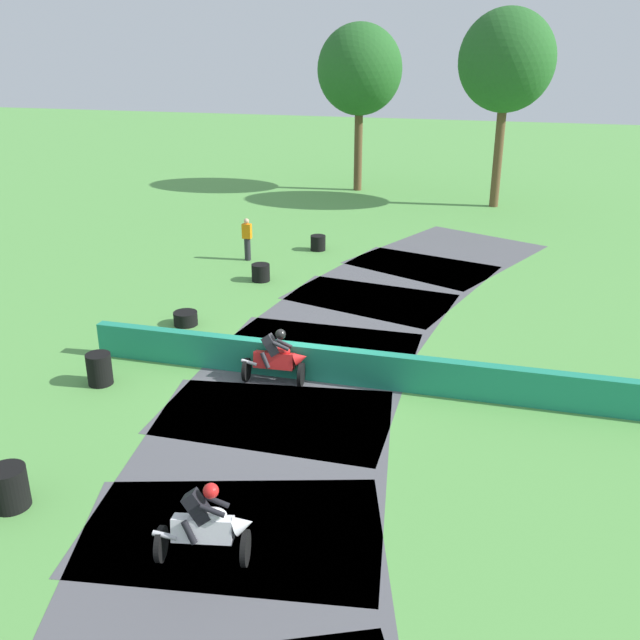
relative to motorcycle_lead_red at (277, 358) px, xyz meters
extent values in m
plane|color=#569947|center=(0.48, 0.38, -0.65)|extent=(120.00, 120.00, 0.00)
cube|color=#515156|center=(3.11, 12.28, -0.64)|extent=(7.73, 8.67, 0.01)
cube|color=#515156|center=(1.68, 8.45, -0.64)|extent=(7.06, 8.33, 0.01)
cube|color=#515156|center=(0.80, 4.46, -0.64)|extent=(6.24, 7.83, 0.01)
cube|color=#515156|center=(0.48, 0.38, -0.64)|extent=(5.31, 7.18, 0.01)
cube|color=#515156|center=(0.74, -3.70, -0.64)|extent=(6.14, 7.76, 0.01)
cube|color=#515156|center=(1.55, -7.70, -0.64)|extent=(6.97, 8.28, 0.01)
cube|color=#1E8466|center=(5.25, 0.35, -0.20)|extent=(20.77, 0.46, 0.90)
cylinder|color=black|center=(0.63, -0.05, -0.36)|extent=(0.13, 0.73, 0.72)
cylinder|color=black|center=(-0.77, -0.13, -0.36)|extent=(0.13, 0.73, 0.72)
cube|color=red|center=(-0.07, -0.02, -0.06)|extent=(1.02, 0.42, 0.45)
ellipsoid|color=red|center=(0.10, 0.05, 0.19)|extent=(0.46, 0.35, 0.30)
cone|color=red|center=(0.60, 0.05, 0.05)|extent=(0.41, 0.41, 0.47)
cylinder|color=#B2B2B7|center=(-0.67, -0.19, -0.11)|extent=(0.41, 0.12, 0.17)
cube|color=#28282D|center=(-0.16, 0.06, 0.31)|extent=(0.51, 0.42, 0.62)
sphere|color=black|center=(0.06, 0.14, 0.58)|extent=(0.26, 0.26, 0.26)
cylinder|color=#28282D|center=(0.11, 0.26, 0.29)|extent=(0.43, 0.12, 0.24)
cylinder|color=#28282D|center=(0.13, -0.09, 0.37)|extent=(0.43, 0.12, 0.24)
cylinder|color=#28282D|center=(-0.26, 0.15, -0.09)|extent=(0.28, 0.20, 0.42)
cylinder|color=#28282D|center=(-0.24, -0.20, 0.00)|extent=(0.28, 0.20, 0.42)
cylinder|color=black|center=(1.51, -6.42, -0.36)|extent=(0.22, 0.72, 0.71)
cylinder|color=black|center=(0.14, -6.67, -0.36)|extent=(0.22, 0.72, 0.71)
cube|color=silver|center=(0.81, -6.48, -0.06)|extent=(1.05, 0.53, 0.45)
ellipsoid|color=silver|center=(0.98, -6.39, 0.19)|extent=(0.49, 0.40, 0.29)
cone|color=silver|center=(1.48, -6.33, 0.06)|extent=(0.45, 0.42, 0.46)
cylinder|color=#B2B2B7|center=(0.25, -6.72, -0.11)|extent=(0.42, 0.16, 0.17)
cube|color=black|center=(0.72, -6.42, 0.31)|extent=(0.55, 0.39, 0.61)
sphere|color=red|center=(0.93, -6.32, 0.59)|extent=(0.26, 0.26, 0.26)
cylinder|color=black|center=(0.96, -6.19, 0.30)|extent=(0.44, 0.15, 0.24)
cylinder|color=black|center=(1.03, -6.53, 0.37)|extent=(0.44, 0.15, 0.24)
cylinder|color=black|center=(0.60, -6.34, -0.08)|extent=(0.30, 0.18, 0.42)
cylinder|color=black|center=(0.67, -6.68, 0.00)|extent=(0.30, 0.18, 0.42)
cylinder|color=black|center=(-2.01, 11.57, -0.55)|extent=(0.60, 0.60, 0.20)
cylinder|color=black|center=(-2.01, 11.57, -0.35)|extent=(0.60, 0.60, 0.20)
cylinder|color=black|center=(-2.01, 11.57, -0.15)|extent=(0.60, 0.60, 0.20)
cylinder|color=black|center=(-2.98, 7.35, -0.55)|extent=(0.64, 0.64, 0.20)
cylinder|color=black|center=(-2.98, 7.35, -0.35)|extent=(0.64, 0.64, 0.20)
cylinder|color=black|center=(-2.98, 7.35, -0.15)|extent=(0.64, 0.64, 0.20)
cylinder|color=black|center=(-3.81, 2.90, -0.55)|extent=(0.71, 0.71, 0.20)
cylinder|color=black|center=(-3.81, 2.90, -0.35)|extent=(0.71, 0.71, 0.20)
cylinder|color=black|center=(-4.22, -1.21, -0.55)|extent=(0.61, 0.61, 0.20)
cylinder|color=black|center=(-4.22, -1.21, -0.35)|extent=(0.61, 0.61, 0.20)
cylinder|color=black|center=(-4.22, -1.21, -0.15)|extent=(0.61, 0.61, 0.20)
cylinder|color=black|center=(-4.22, -1.21, 0.05)|extent=(0.61, 0.61, 0.20)
cylinder|color=black|center=(-3.18, -6.07, -0.55)|extent=(0.69, 0.69, 0.20)
cylinder|color=black|center=(-3.18, -6.07, -0.35)|extent=(0.69, 0.69, 0.20)
cylinder|color=black|center=(-3.18, -6.07, -0.15)|extent=(0.69, 0.69, 0.20)
cylinder|color=black|center=(-3.18, -6.07, 0.05)|extent=(0.69, 0.69, 0.20)
cylinder|color=#232328|center=(-4.27, 9.58, -0.22)|extent=(0.24, 0.24, 0.86)
cube|color=orange|center=(-4.27, 9.58, 0.49)|extent=(0.34, 0.22, 0.56)
sphere|color=tan|center=(-4.27, 9.58, 0.88)|extent=(0.20, 0.20, 0.20)
cylinder|color=brown|center=(-2.93, 23.66, 1.58)|extent=(0.44, 0.44, 4.46)
ellipsoid|color=#235B23|center=(-2.93, 23.66, 5.71)|extent=(4.46, 4.46, 4.68)
cylinder|color=brown|center=(4.55, 21.42, 1.86)|extent=(0.44, 0.44, 5.01)
ellipsoid|color=#235B23|center=(4.55, 21.42, 6.28)|extent=(4.52, 4.52, 4.74)
camera|label=1|loc=(5.07, -15.21, 7.43)|focal=40.09mm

